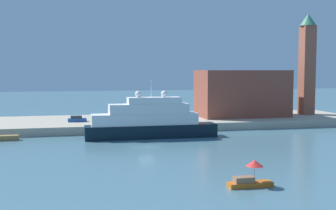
{
  "coord_description": "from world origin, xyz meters",
  "views": [
    {
      "loc": [
        -12.73,
        -71.43,
        12.94
      ],
      "look_at": [
        5.12,
        6.0,
        6.54
      ],
      "focal_mm": 46.94,
      "sensor_mm": 36.0,
      "label": 1
    }
  ],
  "objects_px": {
    "large_yacht": "(149,122)",
    "parked_car": "(77,119)",
    "harbor_building": "(242,93)",
    "mooring_bollard": "(167,122)",
    "person_figure": "(99,119)",
    "small_motorboat": "(250,177)",
    "bell_tower": "(307,61)",
    "work_barge": "(3,138)"
  },
  "relations": [
    {
      "from": "large_yacht",
      "to": "bell_tower",
      "type": "xyz_separation_m",
      "value": [
        43.75,
        18.51,
        12.01
      ]
    },
    {
      "from": "small_motorboat",
      "to": "person_figure",
      "type": "distance_m",
      "value": 51.35
    },
    {
      "from": "work_barge",
      "to": "mooring_bollard",
      "type": "bearing_deg",
      "value": 8.17
    },
    {
      "from": "parked_car",
      "to": "person_figure",
      "type": "relative_size",
      "value": 2.55
    },
    {
      "from": "work_barge",
      "to": "bell_tower",
      "type": "xyz_separation_m",
      "value": [
        70.48,
        15.7,
        14.66
      ]
    },
    {
      "from": "small_motorboat",
      "to": "person_figure",
      "type": "bearing_deg",
      "value": 104.71
    },
    {
      "from": "small_motorboat",
      "to": "harbor_building",
      "type": "height_order",
      "value": "harbor_building"
    },
    {
      "from": "person_figure",
      "to": "work_barge",
      "type": "bearing_deg",
      "value": -151.44
    },
    {
      "from": "large_yacht",
      "to": "parked_car",
      "type": "height_order",
      "value": "large_yacht"
    },
    {
      "from": "work_barge",
      "to": "person_figure",
      "type": "xyz_separation_m",
      "value": [
        18.14,
        9.88,
        1.94
      ]
    },
    {
      "from": "bell_tower",
      "to": "person_figure",
      "type": "height_order",
      "value": "bell_tower"
    },
    {
      "from": "bell_tower",
      "to": "mooring_bollard",
      "type": "xyz_separation_m",
      "value": [
        -38.7,
        -11.14,
        -13.03
      ]
    },
    {
      "from": "harbor_building",
      "to": "parked_car",
      "type": "xyz_separation_m",
      "value": [
        -39.26,
        -2.59,
        -5.02
      ]
    },
    {
      "from": "mooring_bollard",
      "to": "harbor_building",
      "type": "bearing_deg",
      "value": 26.29
    },
    {
      "from": "large_yacht",
      "to": "work_barge",
      "type": "xyz_separation_m",
      "value": [
        -26.73,
        2.81,
        -2.66
      ]
    },
    {
      "from": "mooring_bollard",
      "to": "person_figure",
      "type": "bearing_deg",
      "value": 158.71
    },
    {
      "from": "harbor_building",
      "to": "bell_tower",
      "type": "bearing_deg",
      "value": 2.39
    },
    {
      "from": "parked_car",
      "to": "small_motorboat",
      "type": "bearing_deg",
      "value": -71.35
    },
    {
      "from": "parked_car",
      "to": "bell_tower",
      "type": "bearing_deg",
      "value": 3.34
    },
    {
      "from": "work_barge",
      "to": "large_yacht",
      "type": "bearing_deg",
      "value": -6.0
    },
    {
      "from": "small_motorboat",
      "to": "parked_car",
      "type": "relative_size",
      "value": 1.25
    },
    {
      "from": "person_figure",
      "to": "large_yacht",
      "type": "bearing_deg",
      "value": -55.89
    },
    {
      "from": "harbor_building",
      "to": "work_barge",
      "type": "bearing_deg",
      "value": -164.18
    },
    {
      "from": "parked_car",
      "to": "mooring_bollard",
      "type": "xyz_separation_m",
      "value": [
        18.2,
        -7.82,
        -0.14
      ]
    },
    {
      "from": "small_motorboat",
      "to": "mooring_bollard",
      "type": "distance_m",
      "value": 44.35
    },
    {
      "from": "bell_tower",
      "to": "person_figure",
      "type": "distance_m",
      "value": 54.17
    },
    {
      "from": "work_barge",
      "to": "mooring_bollard",
      "type": "distance_m",
      "value": 32.15
    },
    {
      "from": "large_yacht",
      "to": "parked_car",
      "type": "xyz_separation_m",
      "value": [
        -13.15,
        15.19,
        -0.88
      ]
    },
    {
      "from": "bell_tower",
      "to": "person_figure",
      "type": "relative_size",
      "value": 16.09
    },
    {
      "from": "large_yacht",
      "to": "bell_tower",
      "type": "height_order",
      "value": "bell_tower"
    },
    {
      "from": "small_motorboat",
      "to": "bell_tower",
      "type": "xyz_separation_m",
      "value": [
        39.3,
        55.48,
        14.01
      ]
    },
    {
      "from": "large_yacht",
      "to": "parked_car",
      "type": "bearing_deg",
      "value": 130.89
    },
    {
      "from": "small_motorboat",
      "to": "person_figure",
      "type": "xyz_separation_m",
      "value": [
        -13.04,
        49.65,
        1.29
      ]
    },
    {
      "from": "mooring_bollard",
      "to": "work_barge",
      "type": "bearing_deg",
      "value": -171.83
    },
    {
      "from": "harbor_building",
      "to": "mooring_bollard",
      "type": "relative_size",
      "value": 25.78
    },
    {
      "from": "large_yacht",
      "to": "work_barge",
      "type": "distance_m",
      "value": 27.01
    },
    {
      "from": "harbor_building",
      "to": "person_figure",
      "type": "relative_size",
      "value": 13.45
    },
    {
      "from": "small_motorboat",
      "to": "harbor_building",
      "type": "relative_size",
      "value": 0.24
    },
    {
      "from": "parked_car",
      "to": "person_figure",
      "type": "xyz_separation_m",
      "value": [
        4.56,
        -2.5,
        0.17
      ]
    },
    {
      "from": "person_figure",
      "to": "harbor_building",
      "type": "bearing_deg",
      "value": 8.35
    },
    {
      "from": "large_yacht",
      "to": "mooring_bollard",
      "type": "distance_m",
      "value": 8.99
    },
    {
      "from": "person_figure",
      "to": "mooring_bollard",
      "type": "bearing_deg",
      "value": -21.29
    }
  ]
}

